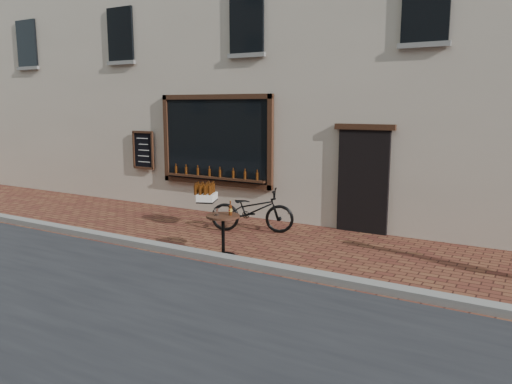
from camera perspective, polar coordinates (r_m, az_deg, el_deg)
The scene contains 5 objects.
ground at distance 8.95m, azimuth -7.18°, elevation -7.77°, with size 90.00×90.00×0.00m, color #50231A.
kerb at distance 9.09m, azimuth -6.42°, elevation -7.09°, with size 90.00×0.25×0.12m, color slate.
shop_building at distance 14.42m, azimuth 9.20°, elevation 18.91°, with size 28.00×6.20×10.00m.
cargo_bicycle at distance 10.75m, azimuth -0.64°, elevation -2.04°, with size 2.14×1.30×1.01m.
bistro_table at distance 8.97m, azimuth -3.77°, elevation -4.02°, with size 0.60×0.60×1.03m.
Camera 1 is at (5.25, -6.74, 2.70)m, focal length 35.00 mm.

